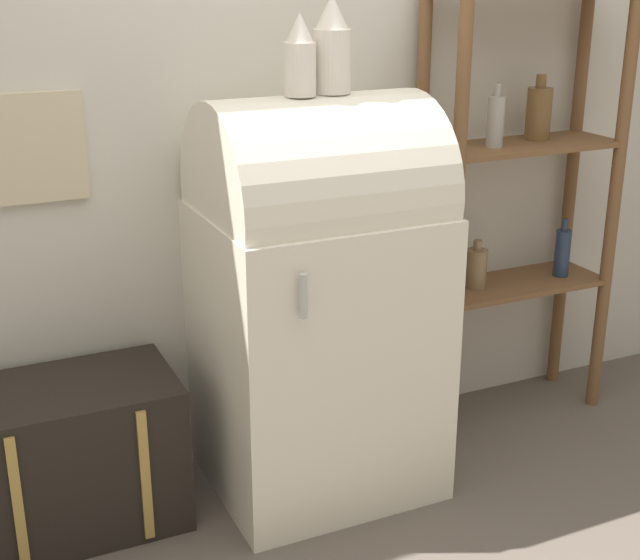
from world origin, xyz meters
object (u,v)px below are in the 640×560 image
vase_left (300,58)px  suitcase_trunk (70,456)px  refrigerator (317,294)px  vase_center (332,47)px

vase_left → suitcase_trunk: bearing=173.4°
suitcase_trunk → vase_left: (0.78, -0.09, 1.23)m
refrigerator → vase_left: (-0.06, -0.01, 0.77)m
vase_left → vase_center: bearing=11.0°
refrigerator → suitcase_trunk: (-0.84, 0.08, -0.45)m
suitcase_trunk → vase_left: 1.45m
refrigerator → vase_center: (0.06, 0.01, 0.80)m
suitcase_trunk → vase_left: bearing=-6.6°
refrigerator → vase_left: bearing=-167.2°
suitcase_trunk → vase_left: size_ratio=2.80×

